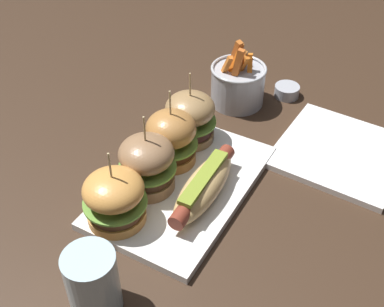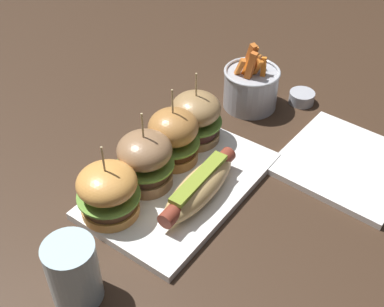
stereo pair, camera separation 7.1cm
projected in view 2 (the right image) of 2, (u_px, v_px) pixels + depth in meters
ground_plane at (181, 188)px, 0.84m from camera, size 3.00×3.00×0.00m
platter_main at (181, 185)px, 0.84m from camera, size 0.33×0.21×0.01m
hot_dog at (199, 187)px, 0.79m from camera, size 0.19×0.06×0.05m
slider_far_left at (108, 191)px, 0.75m from camera, size 0.10×0.10×0.13m
slider_center_left at (145, 160)px, 0.80m from camera, size 0.10×0.10×0.14m
slider_center_right at (173, 136)px, 0.85m from camera, size 0.09×0.09×0.14m
slider_far_right at (196, 117)px, 0.89m from camera, size 0.10×0.10×0.14m
fries_bucket at (251, 87)px, 1.00m from camera, size 0.11×0.11×0.14m
sauce_ramekin at (302, 97)px, 1.03m from camera, size 0.05×0.05×0.02m
side_plate at (347, 163)px, 0.88m from camera, size 0.23×0.23×0.01m
water_glass at (73, 272)px, 0.65m from camera, size 0.07×0.07×0.10m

